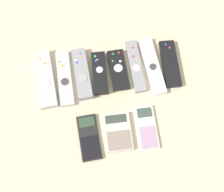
{
  "coord_description": "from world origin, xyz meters",
  "views": [
    {
      "loc": [
        -0.06,
        -0.33,
        1.01
      ],
      "look_at": [
        0.0,
        0.03,
        0.01
      ],
      "focal_mm": 50.0,
      "sensor_mm": 36.0,
      "label": 1
    }
  ],
  "objects": [
    {
      "name": "remote_2",
      "position": [
        -0.09,
        0.13,
        0.01
      ],
      "size": [
        0.06,
        0.19,
        0.03
      ],
      "rotation": [
        0.0,
        0.0,
        0.03
      ],
      "color": "gray",
      "rests_on": "ground_plane"
    },
    {
      "name": "calculator_2",
      "position": [
        0.1,
        -0.09,
        0.01
      ],
      "size": [
        0.07,
        0.15,
        0.01
      ],
      "rotation": [
        0.0,
        0.0,
        -0.02
      ],
      "color": "silver",
      "rests_on": "ground_plane"
    },
    {
      "name": "remote_1",
      "position": [
        -0.15,
        0.13,
        0.01
      ],
      "size": [
        0.05,
        0.21,
        0.02
      ],
      "rotation": [
        0.0,
        0.0,
        0.0
      ],
      "color": "#B7B7BC",
      "rests_on": "ground_plane"
    },
    {
      "name": "remote_5",
      "position": [
        0.1,
        0.13,
        0.01
      ],
      "size": [
        0.04,
        0.2,
        0.02
      ],
      "rotation": [
        0.0,
        0.0,
        0.01
      ],
      "color": "gray",
      "rests_on": "ground_plane"
    },
    {
      "name": "remote_4",
      "position": [
        0.04,
        0.13,
        0.01
      ],
      "size": [
        0.06,
        0.15,
        0.02
      ],
      "rotation": [
        0.0,
        0.0,
        0.01
      ],
      "color": "black",
      "rests_on": "ground_plane"
    },
    {
      "name": "remote_3",
      "position": [
        -0.03,
        0.13,
        0.01
      ],
      "size": [
        0.06,
        0.16,
        0.03
      ],
      "rotation": [
        0.0,
        0.0,
        -0.06
      ],
      "color": "black",
      "rests_on": "ground_plane"
    },
    {
      "name": "remote_0",
      "position": [
        -0.22,
        0.13,
        0.01
      ],
      "size": [
        0.07,
        0.22,
        0.03
      ],
      "rotation": [
        0.0,
        0.0,
        0.05
      ],
      "color": "#B7B7BC",
      "rests_on": "ground_plane"
    },
    {
      "name": "ground_plane",
      "position": [
        0.0,
        0.0,
        0.0
      ],
      "size": [
        3.0,
        3.0,
        0.0
      ],
      "primitive_type": "plane",
      "color": "beige"
    },
    {
      "name": "calculator_0",
      "position": [
        -0.1,
        -0.09,
        0.01
      ],
      "size": [
        0.07,
        0.15,
        0.01
      ],
      "rotation": [
        0.0,
        0.0,
        0.02
      ],
      "color": "black",
      "rests_on": "ground_plane"
    },
    {
      "name": "remote_6",
      "position": [
        0.16,
        0.13,
        0.01
      ],
      "size": [
        0.06,
        0.22,
        0.02
      ],
      "rotation": [
        0.0,
        0.0,
        0.06
      ],
      "color": "white",
      "rests_on": "ground_plane"
    },
    {
      "name": "calculator_1",
      "position": [
        0.0,
        -0.09,
        0.01
      ],
      "size": [
        0.09,
        0.13,
        0.02
      ],
      "rotation": [
        0.0,
        0.0,
        -0.03
      ],
      "color": "beige",
      "rests_on": "ground_plane"
    },
    {
      "name": "remote_7",
      "position": [
        0.22,
        0.12,
        0.01
      ],
      "size": [
        0.06,
        0.18,
        0.02
      ],
      "rotation": [
        0.0,
        0.0,
        -0.06
      ],
      "color": "black",
      "rests_on": "ground_plane"
    }
  ]
}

